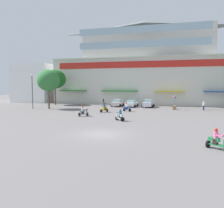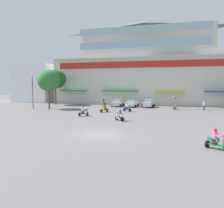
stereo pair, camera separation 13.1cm
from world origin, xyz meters
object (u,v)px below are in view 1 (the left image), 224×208
object	(u,v)px
plaza_tree_0	(48,81)
pedestrian_0	(103,101)
scooter_rider_1	(104,108)
scooter_rider_2	(83,112)
parked_car_1	(131,103)
parked_car_0	(117,103)
parked_car_2	(148,103)
scooter_rider_3	(120,116)
scooter_rider_0	(217,141)
scooter_rider_4	(127,108)
streetlamp_near	(32,88)
plaza_tree_2	(55,79)
balloon_vendor_cart	(175,104)
pedestrian_1	(204,105)

from	to	relation	value
plaza_tree_0	pedestrian_0	xyz separation A→B (m)	(7.91, 8.92, -4.32)
scooter_rider_1	scooter_rider_2	distance (m)	5.51
parked_car_1	scooter_rider_1	bearing A→B (deg)	-105.40
plaza_tree_0	pedestrian_0	bearing A→B (deg)	48.46
parked_car_0	scooter_rider_1	world-z (taller)	scooter_rider_1
parked_car_1	pedestrian_0	bearing A→B (deg)	167.72
parked_car_2	pedestrian_0	size ratio (longest dim) A/B	2.50
parked_car_0	scooter_rider_3	bearing A→B (deg)	-75.25
scooter_rider_0	scooter_rider_4	bearing A→B (deg)	117.27
parked_car_0	scooter_rider_2	distance (m)	15.48
parked_car_0	parked_car_2	bearing A→B (deg)	-0.77
parked_car_2	scooter_rider_0	bearing A→B (deg)	-74.55
parked_car_0	parked_car_2	size ratio (longest dim) A/B	0.98
parked_car_1	streetlamp_near	bearing A→B (deg)	-155.27
plaza_tree_0	plaza_tree_2	world-z (taller)	plaza_tree_2
parked_car_0	balloon_vendor_cart	bearing A→B (deg)	-16.68
scooter_rider_1	scooter_rider_2	bearing A→B (deg)	-106.34
plaza_tree_0	pedestrian_1	world-z (taller)	plaza_tree_0
parked_car_1	scooter_rider_4	bearing A→B (deg)	-85.15
scooter_rider_4	pedestrian_1	bearing A→B (deg)	21.15
scooter_rider_0	scooter_rider_3	xyz separation A→B (m)	(-9.49, 10.51, -0.00)
scooter_rider_1	scooter_rider_4	xyz separation A→B (m)	(3.37, 2.14, -0.02)
balloon_vendor_cart	parked_car_2	bearing A→B (deg)	146.64
parked_car_1	scooter_rider_1	xyz separation A→B (m)	(-2.71, -9.85, -0.08)
scooter_rider_1	parked_car_1	bearing A→B (deg)	74.60
plaza_tree_0	pedestrian_0	size ratio (longest dim) A/B	4.40
scooter_rider_3	pedestrian_0	bearing A→B (deg)	113.02
parked_car_1	pedestrian_1	xyz separation A→B (m)	(13.42, -2.77, 0.23)
plaza_tree_0	balloon_vendor_cart	distance (m)	23.56
scooter_rider_1	scooter_rider_4	world-z (taller)	scooter_rider_1
plaza_tree_0	parked_car_2	bearing A→B (deg)	23.65
plaza_tree_2	pedestrian_0	xyz separation A→B (m)	(11.04, 0.91, -4.76)
parked_car_1	pedestrian_1	bearing A→B (deg)	-11.68
scooter_rider_1	pedestrian_1	size ratio (longest dim) A/B	0.92
balloon_vendor_cart	scooter_rider_0	bearing A→B (deg)	-83.64
parked_car_2	streetlamp_near	distance (m)	22.59
parked_car_2	scooter_rider_0	world-z (taller)	parked_car_2
parked_car_0	scooter_rider_2	world-z (taller)	scooter_rider_2
pedestrian_0	balloon_vendor_cart	distance (m)	15.52
parked_car_2	scooter_rider_4	distance (m)	8.38
parked_car_0	scooter_rider_3	size ratio (longest dim) A/B	2.74
plaza_tree_0	scooter_rider_2	bearing A→B (deg)	-37.22
scooter_rider_0	scooter_rider_1	world-z (taller)	scooter_rider_1
streetlamp_near	scooter_rider_2	bearing A→B (deg)	-28.40
parked_car_1	scooter_rider_2	xyz separation A→B (m)	(-4.26, -15.14, -0.10)
parked_car_1	pedestrian_0	xyz separation A→B (m)	(-6.36, 1.38, 0.24)
pedestrian_0	scooter_rider_0	bearing A→B (deg)	-59.30
parked_car_2	balloon_vendor_cart	xyz separation A→B (m)	(5.08, -3.34, 0.19)
plaza_tree_0	scooter_rider_4	xyz separation A→B (m)	(14.92, -0.17, -4.66)
scooter_rider_0	scooter_rider_4	xyz separation A→B (m)	(-10.63, 20.63, -0.01)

